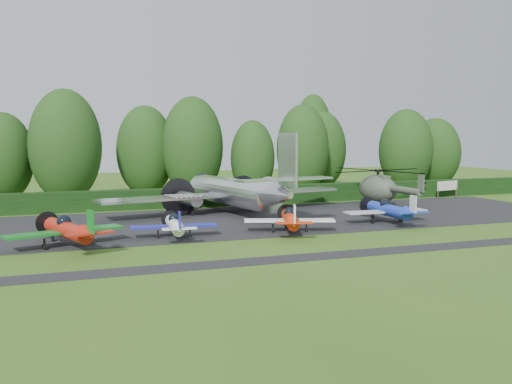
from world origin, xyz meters
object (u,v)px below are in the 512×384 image
object	(u,v)px
helicopter	(378,186)
sign_board	(447,186)
light_plane_white	(174,225)
light_plane_orange	(290,219)
transport_plane	(233,192)
light_plane_red	(68,230)
light_plane_blue	(389,210)

from	to	relation	value
helicopter	sign_board	size ratio (longest dim) A/B	3.92
light_plane_white	light_plane_orange	world-z (taller)	light_plane_orange
transport_plane	light_plane_red	distance (m)	19.05
light_plane_orange	sign_board	distance (m)	32.46
light_plane_red	helicopter	distance (m)	34.51
light_plane_white	light_plane_blue	world-z (taller)	light_plane_blue
light_plane_white	light_plane_blue	xyz separation A→B (m)	(18.68, 0.72, 0.17)
transport_plane	light_plane_red	bearing A→B (deg)	-132.03
light_plane_red	sign_board	size ratio (longest dim) A/B	2.29
light_plane_blue	sign_board	distance (m)	23.51
helicopter	light_plane_blue	bearing A→B (deg)	-118.29
light_plane_orange	helicopter	xyz separation A→B (m)	(15.68, 12.67, 0.97)
sign_board	light_plane_blue	bearing A→B (deg)	-126.09
transport_plane	sign_board	world-z (taller)	transport_plane
light_plane_white	helicopter	distance (m)	27.24
light_plane_red	helicopter	size ratio (longest dim) A/B	0.59
light_plane_red	sign_board	world-z (taller)	light_plane_red
light_plane_blue	helicopter	bearing A→B (deg)	60.11
helicopter	light_plane_white	bearing A→B (deg)	-154.81
light_plane_red	light_plane_orange	distance (m)	16.28
sign_board	light_plane_orange	bearing A→B (deg)	-135.22
light_plane_white	light_plane_blue	size ratio (longest dim) A/B	0.85
light_plane_red	sign_board	distance (m)	47.29
transport_plane	light_plane_blue	bearing A→B (deg)	-30.18
helicopter	sign_board	xyz separation A→B (m)	(12.16, 4.02, -0.72)
light_plane_blue	sign_board	xyz separation A→B (m)	(18.00, 15.13, 0.18)
light_plane_blue	helicopter	distance (m)	12.59
light_plane_orange	sign_board	bearing A→B (deg)	12.98
light_plane_red	light_plane_blue	distance (m)	26.19
light_plane_orange	helicopter	world-z (taller)	helicopter
helicopter	sign_board	distance (m)	12.83
transport_plane	helicopter	distance (m)	16.83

